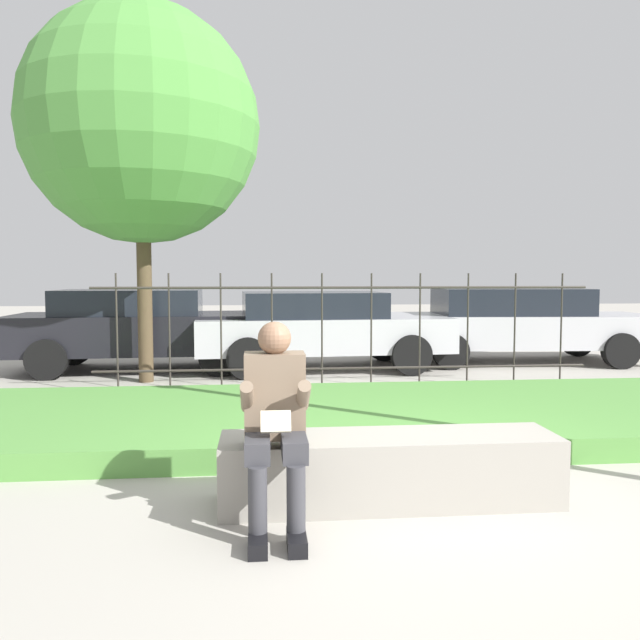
% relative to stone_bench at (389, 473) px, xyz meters
% --- Properties ---
extents(ground_plane, '(60.00, 60.00, 0.00)m').
position_rel_stone_bench_xyz_m(ground_plane, '(0.28, 0.00, -0.21)').
color(ground_plane, '#A8A399').
extents(stone_bench, '(2.30, 0.55, 0.47)m').
position_rel_stone_bench_xyz_m(stone_bench, '(0.00, 0.00, 0.00)').
color(stone_bench, gray).
rests_on(stone_bench, ground_plane).
extents(person_seated_reader, '(0.42, 0.73, 1.27)m').
position_rel_stone_bench_xyz_m(person_seated_reader, '(-0.79, -0.31, 0.49)').
color(person_seated_reader, black).
rests_on(person_seated_reader, ground_plane).
extents(grass_berm, '(8.67, 2.90, 0.22)m').
position_rel_stone_bench_xyz_m(grass_berm, '(0.28, 2.15, -0.10)').
color(grass_berm, '#569342').
rests_on(grass_berm, ground_plane).
extents(iron_fence, '(6.67, 0.03, 1.60)m').
position_rel_stone_bench_xyz_m(iron_fence, '(0.28, 4.12, 0.63)').
color(iron_fence, '#332D28').
rests_on(iron_fence, ground_plane).
extents(car_parked_center, '(4.23, 2.11, 1.29)m').
position_rel_stone_bench_xyz_m(car_parked_center, '(0.12, 6.22, 0.50)').
color(car_parked_center, '#B7B7BC').
rests_on(car_parked_center, ground_plane).
extents(car_parked_right, '(4.76, 2.09, 1.34)m').
position_rel_stone_bench_xyz_m(car_parked_right, '(3.74, 6.70, 0.51)').
color(car_parked_right, '#B7B7BC').
rests_on(car_parked_right, ground_plane).
extents(car_parked_left, '(4.18, 1.98, 1.34)m').
position_rel_stone_bench_xyz_m(car_parked_left, '(-2.87, 6.40, 0.51)').
color(car_parked_left, black).
rests_on(car_parked_left, ground_plane).
extents(tree_behind_fence, '(3.39, 3.39, 5.42)m').
position_rel_stone_bench_xyz_m(tree_behind_fence, '(-2.55, 5.21, 3.51)').
color(tree_behind_fence, '#4C3D28').
rests_on(tree_behind_fence, ground_plane).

